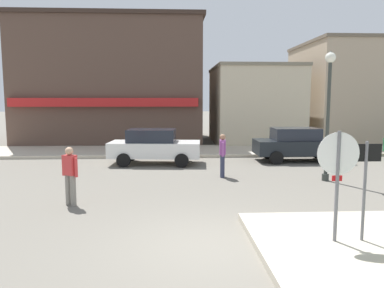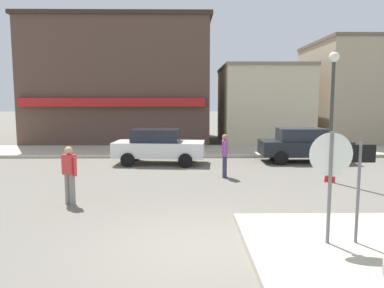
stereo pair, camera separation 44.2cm
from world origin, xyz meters
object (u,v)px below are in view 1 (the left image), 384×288
at_px(stop_sign, 337,172).
at_px(pedestrian_crossing_near, 222,154).
at_px(pedestrian_crossing_far, 70,174).
at_px(parked_car_nearest, 154,146).
at_px(parked_car_second, 297,144).
at_px(lamp_post, 329,97).
at_px(one_way_sign, 365,181).

bearing_deg(stop_sign, pedestrian_crossing_near, 100.87).
height_order(pedestrian_crossing_near, pedestrian_crossing_far, same).
height_order(parked_car_nearest, parked_car_second, same).
relative_size(lamp_post, pedestrian_crossing_near, 2.82).
xyz_separation_m(lamp_post, parked_car_nearest, (-6.27, 3.78, -2.15)).
relative_size(parked_car_second, pedestrian_crossing_near, 2.50).
bearing_deg(one_way_sign, parked_car_nearest, 114.92).
xyz_separation_m(one_way_sign, parked_car_second, (2.12, 10.14, -0.52)).
distance_m(one_way_sign, pedestrian_crossing_far, 7.28).
relative_size(stop_sign, pedestrian_crossing_far, 1.43).
height_order(stop_sign, one_way_sign, stop_sign).
relative_size(one_way_sign, parked_car_nearest, 0.51).
height_order(one_way_sign, lamp_post, lamp_post).
xyz_separation_m(stop_sign, lamp_post, (2.29, 5.97, 1.44)).
xyz_separation_m(one_way_sign, parked_car_nearest, (-4.52, 9.74, -0.52)).
xyz_separation_m(stop_sign, parked_car_second, (2.67, 10.15, -0.71)).
bearing_deg(pedestrian_crossing_far, pedestrian_crossing_near, 36.91).
xyz_separation_m(parked_car_nearest, parked_car_second, (6.64, 0.41, 0.00)).
distance_m(lamp_post, parked_car_nearest, 7.63).
bearing_deg(pedestrian_crossing_far, parked_car_nearest, 73.13).
bearing_deg(parked_car_second, stop_sign, -104.73).
bearing_deg(parked_car_second, parked_car_nearest, -176.51).
height_order(parked_car_nearest, pedestrian_crossing_far, pedestrian_crossing_far).
bearing_deg(lamp_post, stop_sign, -111.02).
relative_size(pedestrian_crossing_near, pedestrian_crossing_far, 1.00).
bearing_deg(one_way_sign, lamp_post, 73.70).
height_order(stop_sign, pedestrian_crossing_near, stop_sign).
bearing_deg(pedestrian_crossing_near, parked_car_second, 40.52).
relative_size(lamp_post, pedestrian_crossing_far, 2.82).
distance_m(stop_sign, one_way_sign, 0.58).
height_order(one_way_sign, parked_car_second, one_way_sign).
xyz_separation_m(parked_car_second, pedestrian_crossing_far, (-8.60, -6.87, 0.06)).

